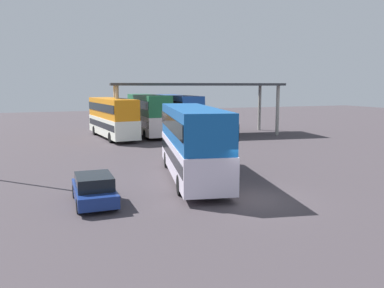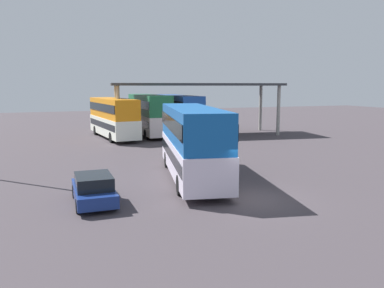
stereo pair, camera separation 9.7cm
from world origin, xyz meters
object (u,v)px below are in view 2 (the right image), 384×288
object	(u,v)px
parked_hatchback	(94,189)
double_decker_far_right	(178,113)
double_decker_near_canopy	(113,116)
double_decker_mid_row	(149,113)
double_decker_main	(192,140)

from	to	relation	value
parked_hatchback	double_decker_far_right	size ratio (longest dim) A/B	0.36
double_decker_near_canopy	double_decker_mid_row	distance (m)	4.16
double_decker_mid_row	double_decker_main	bearing A→B (deg)	173.10
double_decker_near_canopy	double_decker_far_right	distance (m)	7.65
parked_hatchback	double_decker_far_right	distance (m)	26.70
double_decker_mid_row	double_decker_far_right	world-z (taller)	double_decker_mid_row
double_decker_main	double_decker_near_canopy	world-z (taller)	double_decker_main
double_decker_main	double_decker_far_right	bearing A→B (deg)	-5.09
double_decker_main	double_decker_far_right	world-z (taller)	double_decker_far_right
double_decker_mid_row	double_decker_near_canopy	bearing A→B (deg)	105.48
double_decker_main	double_decker_far_right	size ratio (longest dim) A/B	1.00
double_decker_main	double_decker_near_canopy	bearing A→B (deg)	15.41
parked_hatchback	double_decker_near_canopy	distance (m)	22.84
double_decker_main	double_decker_mid_row	world-z (taller)	double_decker_mid_row
double_decker_far_right	double_decker_mid_row	bearing A→B (deg)	97.31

